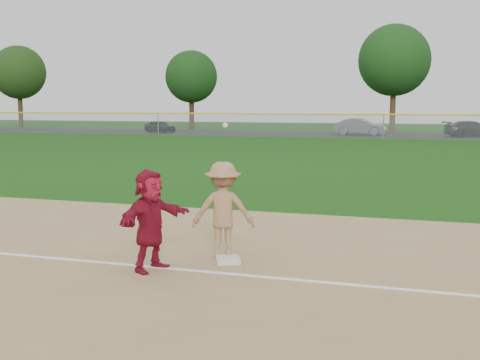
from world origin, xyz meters
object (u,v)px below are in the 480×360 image
(first_base, at_px, (228,260))
(base_runner, at_px, (150,220))
(car_left, at_px, (160,126))
(car_mid, at_px, (360,127))
(car_right, at_px, (472,129))

(first_base, relative_size, base_runner, 0.24)
(car_left, bearing_deg, base_runner, -131.89)
(car_left, relative_size, car_mid, 0.76)
(first_base, bearing_deg, car_mid, 93.45)
(car_mid, bearing_deg, first_base, -174.63)
(first_base, distance_m, car_right, 45.89)
(first_base, height_order, car_left, car_left)
(first_base, height_order, base_runner, base_runner)
(first_base, xyz_separation_m, car_right, (6.79, 45.39, 0.63))
(car_left, bearing_deg, car_mid, -64.59)
(first_base, distance_m, car_left, 50.20)
(base_runner, bearing_deg, first_base, -34.38)
(car_right, bearing_deg, base_runner, 150.79)
(car_left, xyz_separation_m, car_mid, (19.63, 0.77, 0.17))
(car_mid, bearing_deg, car_left, 94.17)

